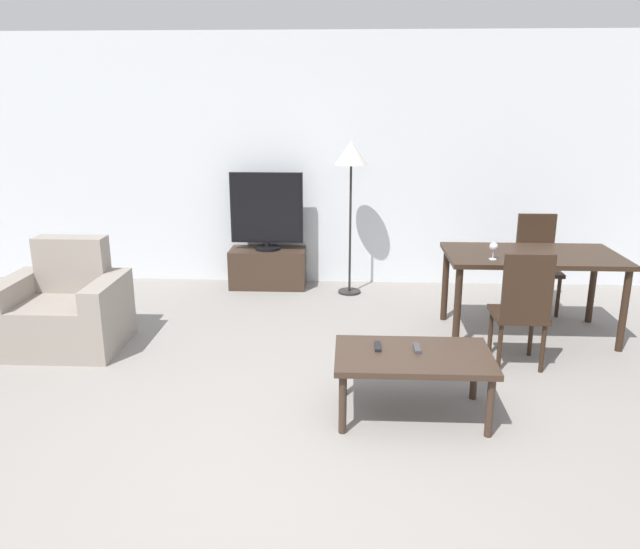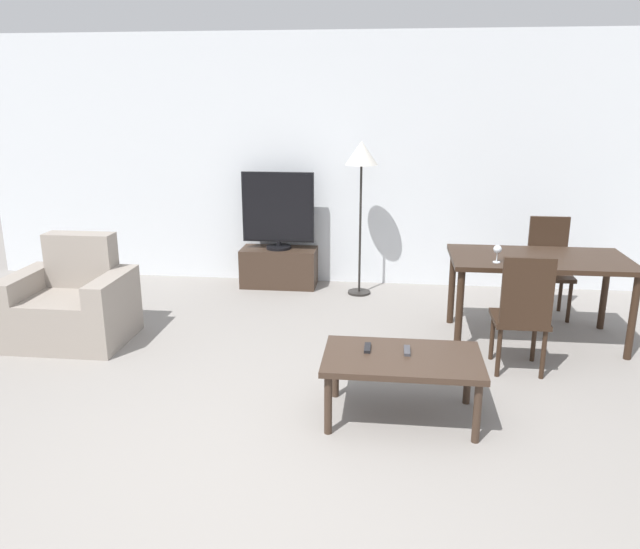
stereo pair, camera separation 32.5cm
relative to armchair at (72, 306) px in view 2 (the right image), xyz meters
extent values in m
plane|color=gray|center=(1.99, -1.96, -0.31)|extent=(18.00, 18.00, 0.00)
cube|color=silver|center=(1.99, 2.05, 1.04)|extent=(7.81, 0.06, 2.70)
cube|color=gray|center=(0.00, -0.04, -0.10)|extent=(0.60, 0.75, 0.42)
cube|color=gray|center=(0.00, 0.24, 0.35)|extent=(0.60, 0.20, 0.47)
cube|color=gray|center=(-0.39, -0.04, -0.01)|extent=(0.18, 0.75, 0.60)
cube|color=gray|center=(0.39, -0.04, -0.01)|extent=(0.18, 0.75, 0.60)
cube|color=#38281E|center=(1.48, 1.78, -0.09)|extent=(0.82, 0.39, 0.43)
cylinder|color=black|center=(1.48, 1.78, 0.13)|extent=(0.27, 0.27, 0.03)
cylinder|color=black|center=(1.48, 1.78, 0.17)|extent=(0.04, 0.04, 0.05)
cube|color=black|center=(1.48, 1.78, 0.58)|extent=(0.78, 0.04, 0.76)
cube|color=black|center=(1.48, 1.76, 0.58)|extent=(0.75, 0.01, 0.72)
cube|color=#38281E|center=(2.80, -1.06, 0.11)|extent=(1.02, 0.62, 0.04)
cylinder|color=#38281E|center=(2.35, -1.31, -0.11)|extent=(0.05, 0.05, 0.40)
cylinder|color=#38281E|center=(3.25, -1.31, -0.11)|extent=(0.05, 0.05, 0.40)
cylinder|color=#38281E|center=(2.35, -0.81, -0.11)|extent=(0.05, 0.05, 0.40)
cylinder|color=#38281E|center=(3.25, -0.81, -0.11)|extent=(0.05, 0.05, 0.40)
cube|color=black|center=(3.95, 0.45, 0.41)|extent=(1.47, 0.81, 0.04)
cylinder|color=black|center=(3.28, 0.11, 0.04)|extent=(0.06, 0.06, 0.70)
cylinder|color=black|center=(4.63, 0.11, 0.04)|extent=(0.06, 0.06, 0.70)
cylinder|color=black|center=(3.28, 0.80, 0.04)|extent=(0.06, 0.06, 0.70)
cylinder|color=black|center=(4.63, 0.80, 0.04)|extent=(0.06, 0.06, 0.70)
cube|color=black|center=(3.69, -0.18, 0.10)|extent=(0.40, 0.40, 0.04)
cylinder|color=black|center=(3.53, -0.02, -0.11)|extent=(0.04, 0.04, 0.39)
cylinder|color=black|center=(3.86, -0.02, -0.11)|extent=(0.04, 0.04, 0.39)
cylinder|color=black|center=(3.53, -0.34, -0.11)|extent=(0.04, 0.04, 0.39)
cylinder|color=black|center=(3.86, -0.34, -0.11)|extent=(0.04, 0.04, 0.39)
cube|color=black|center=(3.69, -0.36, 0.37)|extent=(0.37, 0.04, 0.51)
cube|color=black|center=(4.21, 1.09, 0.10)|extent=(0.40, 0.40, 0.04)
cylinder|color=black|center=(4.05, 0.93, -0.11)|extent=(0.04, 0.04, 0.39)
cylinder|color=black|center=(4.37, 0.93, -0.11)|extent=(0.04, 0.04, 0.39)
cylinder|color=black|center=(4.05, 1.25, -0.11)|extent=(0.04, 0.04, 0.39)
cylinder|color=black|center=(4.37, 1.25, -0.11)|extent=(0.04, 0.04, 0.39)
cube|color=black|center=(4.21, 1.27, 0.37)|extent=(0.37, 0.04, 0.51)
cylinder|color=black|center=(2.38, 1.59, -0.30)|extent=(0.24, 0.24, 0.02)
cylinder|color=black|center=(2.38, 1.59, 0.39)|extent=(0.02, 0.02, 1.35)
cone|color=beige|center=(2.38, 1.59, 1.18)|extent=(0.33, 0.33, 0.24)
cube|color=#38383D|center=(2.83, -0.99, 0.14)|extent=(0.04, 0.15, 0.02)
cube|color=black|center=(2.57, -0.97, 0.14)|extent=(0.04, 0.15, 0.02)
cylinder|color=silver|center=(3.56, 0.23, 0.44)|extent=(0.06, 0.06, 0.01)
cylinder|color=silver|center=(3.56, 0.23, 0.48)|extent=(0.01, 0.01, 0.07)
sphere|color=silver|center=(3.56, 0.23, 0.55)|extent=(0.07, 0.07, 0.07)
camera|label=1|loc=(2.37, -4.82, 1.74)|focal=35.00mm
camera|label=2|loc=(2.70, -4.79, 1.74)|focal=35.00mm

